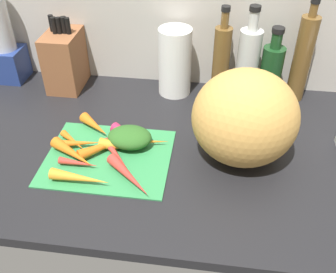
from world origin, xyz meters
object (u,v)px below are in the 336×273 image
at_px(carrot_3, 116,155).
at_px(carrot_7, 73,153).
at_px(knife_block, 65,60).
at_px(bottle_2, 271,71).
at_px(carrot_10, 73,141).
at_px(carrot_9, 78,163).
at_px(blender_appliance, 4,44).
at_px(bottle_0, 221,60).
at_px(carrot_5, 106,145).
at_px(carrot_11, 129,136).
at_px(carrot_0, 140,142).
at_px(winter_squash, 245,118).
at_px(carrot_8, 129,176).
at_px(carrot_4, 95,125).
at_px(paper_towel_roll, 175,62).
at_px(cutting_board, 108,157).
at_px(bottle_1, 248,63).
at_px(carrot_6, 120,146).
at_px(carrot_1, 78,143).
at_px(bottle_3, 302,58).

height_order(carrot_3, carrot_7, carrot_7).
distance_m(knife_block, bottle_2, 0.72).
bearing_deg(carrot_10, carrot_9, -63.32).
relative_size(blender_appliance, bottle_0, 1.02).
relative_size(carrot_5, carrot_7, 1.06).
height_order(carrot_11, bottle_2, bottle_2).
height_order(carrot_0, winter_squash, winter_squash).
bearing_deg(carrot_9, winter_squash, 13.79).
distance_m(carrot_7, carrot_8, 0.19).
bearing_deg(carrot_4, carrot_7, -100.02).
bearing_deg(carrot_11, paper_towel_roll, 72.40).
relative_size(cutting_board, bottle_1, 1.09).
bearing_deg(carrot_11, carrot_10, -166.40).
height_order(carrot_6, carrot_11, same).
bearing_deg(bottle_0, carrot_6, -126.33).
distance_m(carrot_3, knife_block, 0.48).
bearing_deg(winter_squash, carrot_0, 178.94).
xyz_separation_m(carrot_5, blender_appliance, (-0.47, 0.38, 0.11)).
xyz_separation_m(cutting_board, carrot_10, (-0.12, 0.04, 0.01)).
relative_size(carrot_1, carrot_9, 1.19).
bearing_deg(carrot_1, carrot_7, -88.04).
relative_size(carrot_4, carrot_10, 1.12).
xyz_separation_m(carrot_0, bottle_3, (0.48, 0.34, 0.13)).
bearing_deg(carrot_0, carrot_6, -147.24).
height_order(carrot_5, bottle_1, bottle_1).
height_order(bottle_1, bottle_3, bottle_3).
bearing_deg(knife_block, bottle_3, 1.93).
height_order(carrot_3, carrot_10, carrot_3).
distance_m(carrot_5, winter_squash, 0.40).
xyz_separation_m(carrot_3, carrot_9, (-0.10, -0.05, -0.00)).
bearing_deg(carrot_10, bottle_1, 34.61).
distance_m(bottle_1, bottle_3, 0.18).
distance_m(paper_towel_roll, bottle_1, 0.25).
xyz_separation_m(carrot_10, carrot_11, (0.16, 0.04, 0.01)).
relative_size(carrot_7, carrot_8, 0.90).
height_order(carrot_0, carrot_4, carrot_4).
relative_size(paper_towel_roll, bottle_2, 0.91).
distance_m(carrot_8, bottle_3, 0.70).
distance_m(carrot_7, carrot_9, 0.04).
relative_size(cutting_board, carrot_7, 2.26).
relative_size(carrot_6, carrot_10, 1.13).
distance_m(carrot_3, bottle_3, 0.69).
bearing_deg(cutting_board, bottle_0, 52.79).
bearing_deg(winter_squash, knife_block, 152.49).
height_order(carrot_4, carrot_8, carrot_4).
relative_size(cutting_board, paper_towel_roll, 1.50).
height_order(carrot_4, carrot_6, same).
xyz_separation_m(winter_squash, bottle_0, (-0.07, 0.34, -0.00)).
xyz_separation_m(carrot_1, carrot_6, (0.13, 0.00, 0.00)).
xyz_separation_m(cutting_board, bottle_0, (0.30, 0.39, 0.13)).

